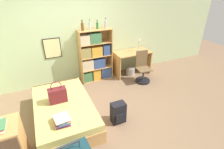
{
  "coord_description": "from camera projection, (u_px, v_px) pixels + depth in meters",
  "views": [
    {
      "loc": [
        -0.99,
        -3.07,
        2.64
      ],
      "look_at": [
        0.46,
        0.19,
        0.75
      ],
      "focal_mm": 28.0,
      "sensor_mm": 36.0,
      "label": 1
    }
  ],
  "objects": [
    {
      "name": "ground_plane",
      "position": [
        97.0,
        110.0,
        4.07
      ],
      "size": [
        14.0,
        14.0,
        0.0
      ],
      "primitive_type": "plane",
      "color": "#84664C"
    },
    {
      "name": "wall_back",
      "position": [
        75.0,
        37.0,
        4.8
      ],
      "size": [
        10.0,
        0.09,
        2.6
      ],
      "color": "beige",
      "rests_on": "ground_plane"
    },
    {
      "name": "bed",
      "position": [
        64.0,
        111.0,
        3.72
      ],
      "size": [
        1.16,
        1.9,
        0.43
      ],
      "color": "tan",
      "rests_on": "ground_plane"
    },
    {
      "name": "handbag",
      "position": [
        58.0,
        95.0,
        3.57
      ],
      "size": [
        0.36,
        0.18,
        0.48
      ],
      "color": "maroon",
      "rests_on": "bed"
    },
    {
      "name": "book_stack_on_bed",
      "position": [
        62.0,
        120.0,
        3.07
      ],
      "size": [
        0.31,
        0.36,
        0.12
      ],
      "color": "#7A336B",
      "rests_on": "bed"
    },
    {
      "name": "dresser",
      "position": [
        5.0,
        147.0,
        2.69
      ],
      "size": [
        0.55,
        0.56,
        0.79
      ],
      "color": "tan",
      "rests_on": "ground_plane"
    },
    {
      "name": "bookcase",
      "position": [
        94.0,
        58.0,
        5.07
      ],
      "size": [
        0.93,
        0.36,
        1.52
      ],
      "color": "tan",
      "rests_on": "ground_plane"
    },
    {
      "name": "bottle_green",
      "position": [
        82.0,
        27.0,
        4.52
      ],
      "size": [
        0.08,
        0.08,
        0.27
      ],
      "color": "brown",
      "rests_on": "bookcase"
    },
    {
      "name": "bottle_brown",
      "position": [
        90.0,
        26.0,
        4.64
      ],
      "size": [
        0.06,
        0.06,
        0.26
      ],
      "color": "#B7BCC1",
      "rests_on": "bookcase"
    },
    {
      "name": "bottle_clear",
      "position": [
        97.0,
        25.0,
        4.68
      ],
      "size": [
        0.06,
        0.06,
        0.24
      ],
      "color": "#1E6B2D",
      "rests_on": "bookcase"
    },
    {
      "name": "bottle_blue",
      "position": [
        106.0,
        24.0,
        4.76
      ],
      "size": [
        0.08,
        0.08,
        0.28
      ],
      "color": "#B7BCC1",
      "rests_on": "bookcase"
    },
    {
      "name": "desk",
      "position": [
        132.0,
        59.0,
        5.49
      ],
      "size": [
        1.12,
        0.6,
        0.74
      ],
      "color": "tan",
      "rests_on": "ground_plane"
    },
    {
      "name": "desk_lamp",
      "position": [
        140.0,
        42.0,
        5.36
      ],
      "size": [
        0.16,
        0.11,
        0.41
      ],
      "color": "#ADA89E",
      "rests_on": "desk"
    },
    {
      "name": "desk_chair",
      "position": [
        143.0,
        72.0,
        5.14
      ],
      "size": [
        0.43,
        0.43,
        0.92
      ],
      "color": "black",
      "rests_on": "ground_plane"
    },
    {
      "name": "backpack",
      "position": [
        118.0,
        113.0,
        3.64
      ],
      "size": [
        0.3,
        0.23,
        0.46
      ],
      "color": "black",
      "rests_on": "ground_plane"
    },
    {
      "name": "waste_bin",
      "position": [
        130.0,
        71.0,
        5.6
      ],
      "size": [
        0.27,
        0.27,
        0.24
      ],
      "color": "#B7B2A8",
      "rests_on": "ground_plane"
    }
  ]
}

